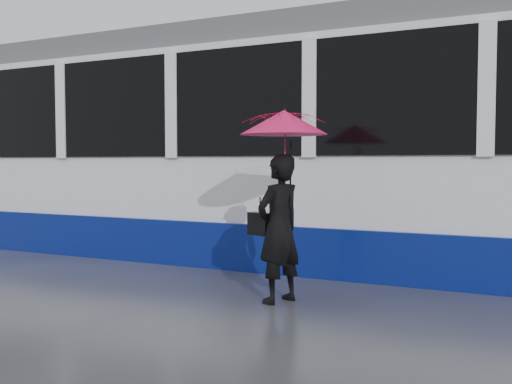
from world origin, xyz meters
The scene contains 6 objects.
ground centered at (0.00, 0.00, 0.00)m, with size 90.00×90.00×0.00m, color #2D2D32.
rails centered at (0.00, 2.50, 0.01)m, with size 34.00×1.51×0.02m.
tram centered at (1.19, 2.50, 1.64)m, with size 26.00×2.56×3.35m.
woman centered at (0.85, -0.03, 0.75)m, with size 0.55×0.36×1.50m, color black.
umbrella centered at (0.90, -0.03, 1.65)m, with size 1.14×1.14×1.01m.
handbag centered at (0.63, -0.01, 0.79)m, with size 0.29×0.21×0.41m.
Camera 1 is at (3.11, -5.29, 1.42)m, focal length 40.00 mm.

